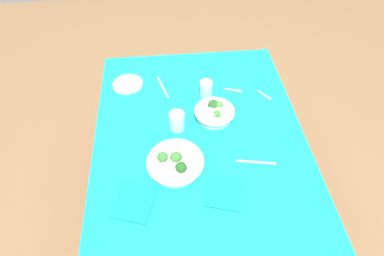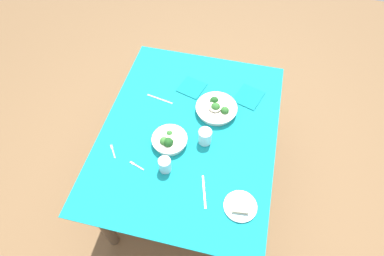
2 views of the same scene
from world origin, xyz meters
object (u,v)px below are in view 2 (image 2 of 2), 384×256
at_px(table_knife_right, 204,192).
at_px(napkin_folded_upper, 192,88).
at_px(table_knife_left, 160,99).
at_px(broccoli_bowl_near, 169,140).
at_px(water_glass_side, 165,165).
at_px(fork_by_near_bowl, 136,165).
at_px(fork_by_far_bowl, 113,151).
at_px(napkin_folded_lower, 249,97).
at_px(broccoli_bowl_far, 216,109).
at_px(bread_side_plate, 240,206).
at_px(water_glass_center, 205,137).

height_order(table_knife_right, napkin_folded_upper, napkin_folded_upper).
distance_m(table_knife_left, table_knife_right, 0.72).
distance_m(broccoli_bowl_near, water_glass_side, 0.18).
bearing_deg(fork_by_near_bowl, fork_by_far_bowl, -1.21).
bearing_deg(fork_by_far_bowl, table_knife_right, -137.87).
distance_m(water_glass_side, napkin_folded_lower, 0.76).
height_order(broccoli_bowl_far, fork_by_near_bowl, broccoli_bowl_far).
bearing_deg(fork_by_near_bowl, water_glass_side, -154.33).
distance_m(bread_side_plate, water_glass_side, 0.47).
xyz_separation_m(table_knife_left, napkin_folded_upper, (-0.15, 0.18, 0.00)).
relative_size(bread_side_plate, napkin_folded_lower, 0.98).
relative_size(broccoli_bowl_far, table_knife_right, 1.37).
relative_size(broccoli_bowl_far, table_knife_left, 1.42).
height_order(broccoli_bowl_far, napkin_folded_upper, broccoli_bowl_far).
bearing_deg(broccoli_bowl_near, napkin_folded_upper, 176.60).
bearing_deg(water_glass_center, table_knife_left, -125.41).
height_order(water_glass_center, napkin_folded_upper, water_glass_center).
bearing_deg(napkin_folded_lower, table_knife_right, -11.44).
bearing_deg(water_glass_side, fork_by_far_bowl, -97.17).
bearing_deg(napkin_folded_upper, water_glass_side, -0.27).
bearing_deg(water_glass_center, broccoli_bowl_far, 174.21).
relative_size(table_knife_right, napkin_folded_lower, 1.07).
height_order(broccoli_bowl_near, napkin_folded_upper, broccoli_bowl_near).
bearing_deg(fork_by_far_bowl, broccoli_bowl_far, -86.42).
distance_m(table_knife_left, napkin_folded_upper, 0.24).
bearing_deg(table_knife_right, napkin_folded_lower, -27.78).
bearing_deg(water_glass_side, napkin_folded_upper, 179.73).
bearing_deg(broccoli_bowl_far, water_glass_side, -23.17).
bearing_deg(bread_side_plate, table_knife_left, -134.48).
distance_m(water_glass_side, fork_by_far_bowl, 0.34).
bearing_deg(water_glass_side, broccoli_bowl_near, -171.87).
bearing_deg(table_knife_left, broccoli_bowl_far, 8.92).
height_order(broccoli_bowl_near, table_knife_left, broccoli_bowl_near).
xyz_separation_m(broccoli_bowl_near, fork_by_far_bowl, (0.13, -0.31, -0.03)).
distance_m(water_glass_center, fork_by_far_bowl, 0.56).
bearing_deg(napkin_folded_upper, water_glass_center, 23.65).
distance_m(broccoli_bowl_near, fork_by_near_bowl, 0.24).
distance_m(fork_by_far_bowl, napkin_folded_upper, 0.69).
relative_size(table_knife_left, table_knife_right, 0.97).
bearing_deg(broccoli_bowl_far, broccoli_bowl_near, -36.94).
bearing_deg(water_glass_center, fork_by_far_bowl, -69.52).
xyz_separation_m(broccoli_bowl_far, fork_by_far_bowl, (0.44, -0.55, -0.03)).
relative_size(fork_by_far_bowl, fork_by_near_bowl, 0.89).
distance_m(broccoli_bowl_far, fork_by_near_bowl, 0.63).
xyz_separation_m(fork_by_near_bowl, napkin_folded_lower, (-0.67, 0.57, 0.00)).
xyz_separation_m(fork_by_far_bowl, table_knife_right, (0.13, 0.59, -0.00)).
relative_size(broccoli_bowl_far, water_glass_side, 2.84).
distance_m(broccoli_bowl_far, napkin_folded_lower, 0.26).
bearing_deg(fork_by_far_bowl, broccoli_bowl_near, -102.53).
height_order(fork_by_far_bowl, table_knife_left, same).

